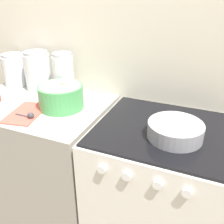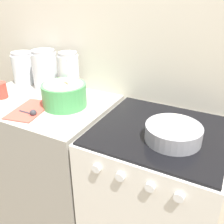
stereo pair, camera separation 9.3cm
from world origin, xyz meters
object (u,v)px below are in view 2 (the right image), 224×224
Objects in this scene: mixing_bowl at (64,94)px; storage_jar_left at (24,70)px; storage_jar_middle at (45,72)px; tin_can at (1,90)px; baking_pan at (173,132)px; stove at (153,199)px; storage_jar_right at (69,76)px.

mixing_bowl reaches higher than storage_jar_left.
tin_can is (-0.12, -0.28, -0.06)m from storage_jar_middle.
mixing_bowl is 0.53m from storage_jar_left.
stove is at bearing 140.17° from baking_pan.
storage_jar_middle reaches higher than baking_pan.
storage_jar_right is at bearing 40.87° from tin_can.
tin_can is at bearing -113.89° from storage_jar_middle.
mixing_bowl is 1.15× the size of baking_pan.
storage_jar_right is at bearing 0.00° from storage_jar_middle.
tin_can is (0.08, -0.28, -0.05)m from storage_jar_left.
storage_jar_left is 0.87× the size of storage_jar_middle.
mixing_bowl is at bearing -20.86° from storage_jar_left.
mixing_bowl is 1.10× the size of storage_jar_right.
storage_jar_right reaches higher than tin_can.
storage_jar_left reaches higher than stove.
storage_jar_left is (-1.16, 0.26, 0.05)m from baking_pan.
tin_can is at bearing -168.18° from mixing_bowl.
storage_jar_middle is at bearing 167.20° from stove.
storage_jar_right is (-0.76, 0.26, 0.07)m from baking_pan.
storage_jar_middle is (-0.30, 0.19, 0.03)m from mixing_bowl.
storage_jar_right is (0.40, -0.00, 0.02)m from storage_jar_left.
storage_jar_right reaches higher than storage_jar_left.
storage_jar_right is at bearing 160.78° from baking_pan.
mixing_bowl reaches higher than storage_jar_right.
storage_jar_left is 0.40m from storage_jar_right.
storage_jar_left is at bearing 180.00° from storage_jar_middle.
stove is 9.33× the size of tin_can.
baking_pan is 0.81m from storage_jar_right.
mixing_bowl reaches higher than baking_pan.
stove is 3.48× the size of storage_jar_right.
tin_can reaches higher than baking_pan.
storage_jar_right is (0.20, 0.00, 0.00)m from storage_jar_middle.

